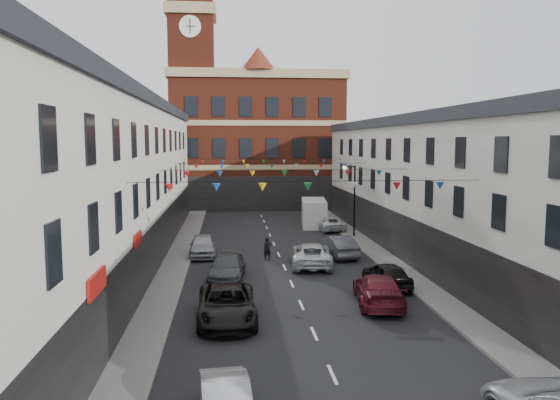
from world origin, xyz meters
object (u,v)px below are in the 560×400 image
object	(u,v)px
car_left_c	(227,305)
car_right_c	(378,290)
white_van	(314,213)
car_left_d	(227,268)
car_right_f	(329,223)
car_right_d	(387,275)
street_lamp	(352,191)
car_left_e	(203,245)
car_right_e	(338,246)
pedestrian	(267,249)
moving_car	(311,254)

from	to	relation	value
car_left_c	car_right_c	bearing A→B (deg)	12.73
white_van	car_right_c	bearing A→B (deg)	-85.39
car_left_d	car_right_f	bearing A→B (deg)	67.23
car_right_d	car_right_f	distance (m)	19.19
street_lamp	car_right_f	world-z (taller)	street_lamp
car_left_c	car_right_c	distance (m)	7.55
car_left_c	car_left_e	world-z (taller)	car_left_c
car_right_f	car_left_d	bearing A→B (deg)	57.66
street_lamp	car_right_d	world-z (taller)	street_lamp
car_left_d	car_right_f	distance (m)	18.95
car_right_c	car_right_e	distance (m)	11.15
car_right_c	pedestrian	distance (m)	11.54
street_lamp	car_left_c	world-z (taller)	street_lamp
car_left_c	car_left_e	distance (m)	14.12
car_right_d	moving_car	size ratio (longest dim) A/B	0.77
car_left_d	car_right_d	world-z (taller)	car_right_d
car_right_e	car_right_f	distance (m)	11.25
car_left_e	pedestrian	world-z (taller)	pedestrian
car_right_c	car_right_e	bearing A→B (deg)	-83.65
car_left_c	car_right_d	xyz separation A→B (m)	(8.67, 4.88, -0.06)
moving_car	car_left_c	bearing A→B (deg)	68.77
pedestrian	moving_car	bearing A→B (deg)	-52.48
car_right_e	car_right_f	bearing A→B (deg)	-105.34
street_lamp	car_left_e	world-z (taller)	street_lamp
car_right_c	white_van	bearing A→B (deg)	-83.98
car_left_e	car_right_c	bearing A→B (deg)	-54.99
street_lamp	car_left_e	distance (m)	13.66
car_left_c	car_right_f	world-z (taller)	car_left_c
car_left_c	car_right_e	bearing A→B (deg)	58.62
car_left_e	car_right_e	size ratio (longest dim) A/B	0.99
car_right_c	car_right_f	size ratio (longest dim) A/B	1.14
car_right_e	moving_car	size ratio (longest dim) A/B	0.85
street_lamp	moving_car	size ratio (longest dim) A/B	1.12
car_left_d	moving_car	xyz separation A→B (m)	(5.35, 2.93, 0.05)
car_right_d	car_right_f	xyz separation A→B (m)	(0.40, 19.19, -0.06)
car_left_c	car_right_c	size ratio (longest dim) A/B	1.05
car_left_c	pedestrian	size ratio (longest dim) A/B	3.60
street_lamp	moving_car	xyz separation A→B (m)	(-4.80, -9.71, -3.16)
car_left_d	car_right_e	xyz separation A→B (m)	(7.62, 5.49, 0.05)
car_right_d	car_right_f	size ratio (longest dim) A/B	0.90
moving_car	white_van	world-z (taller)	white_van
car_right_d	car_right_e	xyz separation A→B (m)	(-1.05, 8.04, 0.05)
car_left_e	white_van	xyz separation A→B (m)	(9.79, 12.77, 0.48)
car_right_c	car_right_f	distance (m)	22.36
car_right_d	car_left_c	bearing A→B (deg)	22.98
street_lamp	white_van	size ratio (longest dim) A/B	1.07
white_van	car_right_d	bearing A→B (deg)	-82.17
street_lamp	car_right_d	distance (m)	15.60
car_left_c	pedestrian	bearing A→B (deg)	76.88
car_right_c	white_van	distance (m)	25.03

